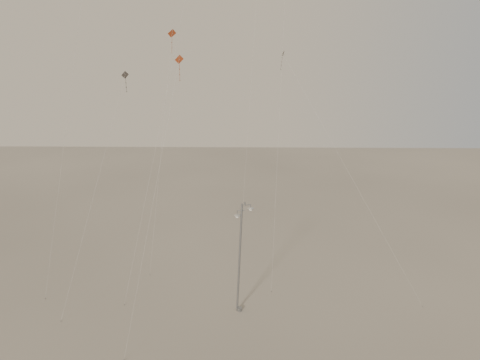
{
  "coord_description": "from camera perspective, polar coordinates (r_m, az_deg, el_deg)",
  "views": [
    {
      "loc": [
        1.31,
        -24.53,
        19.74
      ],
      "look_at": [
        0.7,
        5.0,
        11.44
      ],
      "focal_mm": 28.0,
      "sensor_mm": 36.0,
      "label": 1
    }
  ],
  "objects": [
    {
      "name": "kite_5",
      "position": [
        45.21,
        2.15,
        20.57
      ],
      "size": [
        2.18,
        5.0,
        32.19
      ],
      "rotation": [
        0.0,
        0.0,
        -0.98
      ],
      "color": "brown",
      "rests_on": "ground"
    },
    {
      "name": "kite_7",
      "position": [
        40.7,
        -10.98,
        14.45
      ],
      "size": [
        2.5,
        7.5,
        24.33
      ],
      "rotation": [
        0.0,
        0.0,
        0.66
      ],
      "color": "maroon",
      "rests_on": "ground"
    },
    {
      "name": "kite_0",
      "position": [
        37.1,
        -23.06,
        23.04
      ],
      "size": [
        5.9,
        5.66,
        31.86
      ],
      "rotation": [
        0.0,
        0.0,
        -0.08
      ],
      "color": "maroon",
      "rests_on": "ground"
    },
    {
      "name": "kite_6",
      "position": [
        34.34,
        -19.22,
        6.55
      ],
      "size": [
        5.11,
        7.45,
        20.09
      ],
      "rotation": [
        0.0,
        0.0,
        0.19
      ],
      "color": "#2B2724",
      "rests_on": "ground"
    },
    {
      "name": "kite_4",
      "position": [
        37.63,
        11.4,
        9.97
      ],
      "size": [
        12.3,
        10.92,
        22.14
      ],
      "rotation": [
        0.0,
        0.0,
        2.01
      ],
      "color": "#2B2724",
      "rests_on": "ground"
    },
    {
      "name": "kite_1",
      "position": [
        32.39,
        -9.22,
        21.55
      ],
      "size": [
        7.17,
        4.19,
        30.03
      ],
      "rotation": [
        0.0,
        0.0,
        -1.0
      ],
      "color": "#2B2724",
      "rests_on": "ground"
    },
    {
      "name": "ground",
      "position": [
        31.52,
        -1.59,
        -23.09
      ],
      "size": [
        160.0,
        160.0,
        0.0
      ],
      "primitive_type": "plane",
      "color": "#A09784",
      "rests_on": "ground"
    },
    {
      "name": "kite_3",
      "position": [
        29.59,
        -11.11,
        7.6
      ],
      "size": [
        3.76,
        8.87,
        21.28
      ],
      "rotation": [
        0.0,
        0.0,
        0.25
      ],
      "color": "maroon",
      "rests_on": "ground"
    },
    {
      "name": "street_lamp",
      "position": [
        31.71,
        0.07,
        -11.38
      ],
      "size": [
        1.6,
        0.72,
        9.96
      ],
      "color": "gray",
      "rests_on": "ground"
    }
  ]
}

